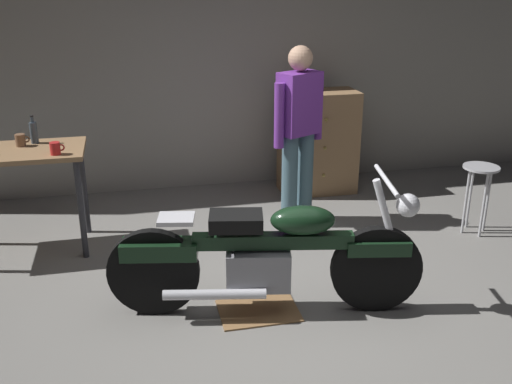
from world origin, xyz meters
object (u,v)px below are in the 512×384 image
shop_stool (479,181)px  mug_brown_stoneware (21,140)px  mug_red_diner (55,148)px  wooden_dresser (318,142)px  person_standing (299,129)px  motorcycle (268,254)px  bottle (34,132)px

shop_stool → mug_brown_stoneware: mug_brown_stoneware is taller
mug_red_diner → wooden_dresser: bearing=22.6°
person_standing → motorcycle: bearing=39.7°
mug_red_diner → bottle: bearing=118.0°
motorcycle → bottle: 2.37m
mug_red_diner → shop_stool: bearing=-5.0°
mug_brown_stoneware → mug_red_diner: mug_brown_stoneware is taller
motorcycle → bottle: (-1.65, 1.60, 0.55)m
motorcycle → mug_red_diner: mug_red_diner is taller
motorcycle → bottle: bottle is taller
wooden_dresser → mug_red_diner: size_ratio=9.56×
mug_brown_stoneware → mug_red_diner: size_ratio=1.02×
motorcycle → person_standing: 1.69m
mug_brown_stoneware → mug_red_diner: (0.31, -0.32, -0.00)m
motorcycle → mug_red_diner: (-1.45, 1.22, 0.50)m
bottle → mug_red_diner: bearing=-62.0°
motorcycle → wooden_dresser: bearing=75.1°
shop_stool → mug_brown_stoneware: bearing=170.9°
shop_stool → mug_red_diner: (-3.63, 0.32, 0.45)m
motorcycle → shop_stool: 2.37m
mug_red_diner → bottle: 0.44m
mug_brown_stoneware → shop_stool: bearing=-9.1°
person_standing → shop_stool: person_standing is taller
mug_brown_stoneware → bottle: (0.10, 0.07, 0.05)m
person_standing → wooden_dresser: bearing=-147.1°
person_standing → mug_red_diner: bearing=-19.4°
person_standing → mug_brown_stoneware: size_ratio=14.27×
mug_brown_stoneware → mug_red_diner: bearing=-45.9°
bottle → mug_brown_stoneware: bearing=-145.1°
shop_stool → wooden_dresser: bearing=127.8°
motorcycle → person_standing: size_ratio=1.30×
person_standing → bottle: size_ratio=6.93×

